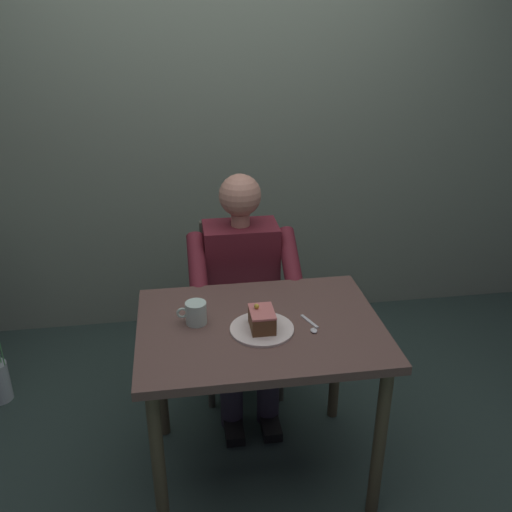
# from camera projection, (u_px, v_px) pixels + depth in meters

# --- Properties ---
(ground_plane) EXTENTS (14.00, 14.00, 0.00)m
(ground_plane) POSITION_uv_depth(u_px,v_px,m) (260.00, 468.00, 2.50)
(ground_plane) COLOR #2B3D38
(cafe_rear_panel) EXTENTS (6.40, 0.12, 3.00)m
(cafe_rear_panel) POSITION_uv_depth(u_px,v_px,m) (221.00, 81.00, 3.15)
(cafe_rear_panel) COLOR gray
(cafe_rear_panel) RESTS_ON ground
(dining_table) EXTENTS (0.96, 0.71, 0.76)m
(dining_table) POSITION_uv_depth(u_px,v_px,m) (260.00, 346.00, 2.22)
(dining_table) COLOR brown
(dining_table) RESTS_ON ground
(chair) EXTENTS (0.42, 0.42, 0.88)m
(chair) POSITION_uv_depth(u_px,v_px,m) (239.00, 298.00, 2.93)
(chair) COLOR #48463B
(chair) RESTS_ON ground
(seated_person) EXTENTS (0.53, 0.58, 1.19)m
(seated_person) POSITION_uv_depth(u_px,v_px,m) (243.00, 292.00, 2.72)
(seated_person) COLOR maroon
(seated_person) RESTS_ON ground
(dessert_plate) EXTENTS (0.25, 0.25, 0.01)m
(dessert_plate) POSITION_uv_depth(u_px,v_px,m) (261.00, 329.00, 2.14)
(dessert_plate) COLOR silver
(dessert_plate) RESTS_ON dining_table
(cake_slice) EXTENTS (0.09, 0.13, 0.10)m
(cake_slice) POSITION_uv_depth(u_px,v_px,m) (261.00, 319.00, 2.12)
(cake_slice) COLOR brown
(cake_slice) RESTS_ON dessert_plate
(coffee_cup) EXTENTS (0.12, 0.08, 0.09)m
(coffee_cup) POSITION_uv_depth(u_px,v_px,m) (196.00, 312.00, 2.17)
(coffee_cup) COLOR silver
(coffee_cup) RESTS_ON dining_table
(dessert_spoon) EXTENTS (0.05, 0.14, 0.01)m
(dessert_spoon) POSITION_uv_depth(u_px,v_px,m) (312.00, 326.00, 2.16)
(dessert_spoon) COLOR silver
(dessert_spoon) RESTS_ON dining_table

